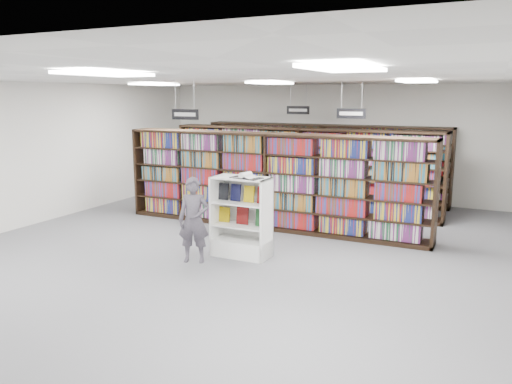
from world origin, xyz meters
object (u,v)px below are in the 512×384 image
at_px(bookshelf_row_near, 270,181).
at_px(shopper, 194,220).
at_px(open_book, 246,176).
at_px(endcap_display, 242,230).

height_order(bookshelf_row_near, shopper, bookshelf_row_near).
height_order(bookshelf_row_near, open_book, bookshelf_row_near).
bearing_deg(shopper, bookshelf_row_near, 64.55).
xyz_separation_m(endcap_display, open_book, (0.13, -0.11, 1.02)).
bearing_deg(open_book, endcap_display, 152.28).
xyz_separation_m(endcap_display, shopper, (-0.61, -0.68, 0.27)).
distance_m(open_book, shopper, 1.20).
relative_size(bookshelf_row_near, shopper, 4.64).
xyz_separation_m(bookshelf_row_near, endcap_display, (0.35, -2.02, -0.56)).
distance_m(bookshelf_row_near, shopper, 2.73).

